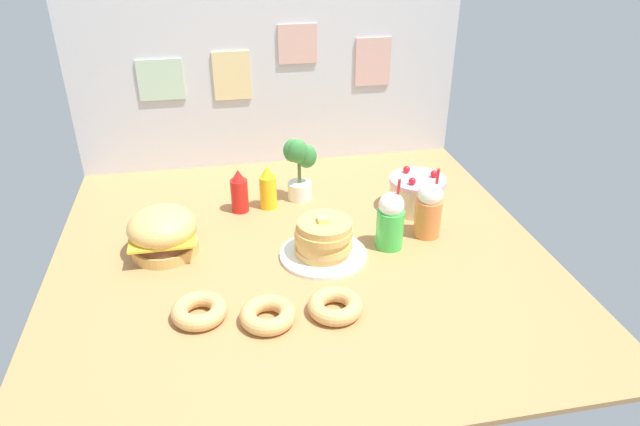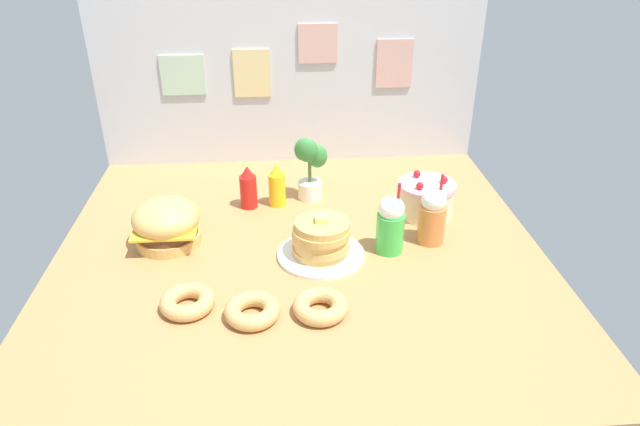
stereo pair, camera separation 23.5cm
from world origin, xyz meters
TOP-DOWN VIEW (x-y plane):
  - ground_plane at (0.00, 0.00)m, footprint 2.02×1.95m
  - back_wall at (-0.00, 0.97)m, footprint 2.02×0.04m
  - burger at (-0.55, 0.10)m, footprint 0.28×0.28m
  - pancake_stack at (0.08, -0.05)m, footprint 0.36×0.36m
  - layer_cake at (0.60, 0.28)m, footprint 0.26×0.26m
  - ketchup_bottle at (-0.22, 0.41)m, footprint 0.08×0.08m
  - mustard_bottle at (-0.09, 0.42)m, footprint 0.08×0.08m
  - cream_soda_cup at (0.37, -0.02)m, footprint 0.12×0.12m
  - orange_float_cup at (0.56, 0.04)m, footprint 0.12×0.12m
  - donut_pink_glaze at (-0.42, -0.35)m, footprint 0.20×0.20m
  - donut_chocolate at (-0.19, -0.42)m, footprint 0.20×0.20m
  - donut_vanilla at (0.05, -0.42)m, footprint 0.20×0.20m
  - potted_plant at (0.07, 0.48)m, footprint 0.16×0.13m

SIDE VIEW (x-z plane):
  - ground_plane at x=0.00m, z-range -0.02..0.00m
  - donut_pink_glaze at x=-0.42m, z-range 0.00..0.06m
  - donut_chocolate at x=-0.19m, z-range 0.00..0.06m
  - donut_vanilla at x=0.05m, z-range 0.00..0.06m
  - pancake_stack at x=0.08m, z-range -0.02..0.16m
  - layer_cake at x=0.60m, z-range -0.02..0.18m
  - burger at x=-0.55m, z-range -0.01..0.20m
  - ketchup_bottle at x=-0.22m, z-range -0.01..0.20m
  - mustard_bottle at x=-0.09m, z-range -0.01..0.20m
  - cream_soda_cup at x=0.37m, z-range -0.03..0.28m
  - orange_float_cup at x=0.56m, z-range -0.03..0.28m
  - potted_plant at x=0.07m, z-range 0.01..0.33m
  - back_wall at x=0.00m, z-range 0.00..0.90m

